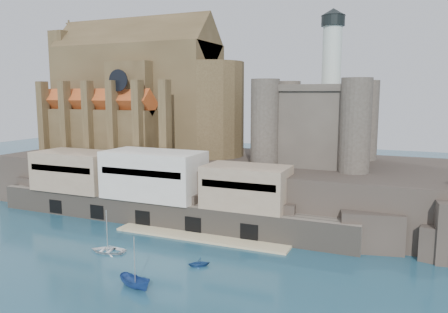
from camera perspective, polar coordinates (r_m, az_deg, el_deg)
The scene contains 8 objects.
ground at distance 59.13m, azimuth -13.07°, elevation -15.28°, with size 300.00×300.00×0.00m, color navy.
promontory at distance 90.93m, azimuth 1.56°, elevation -3.48°, with size 100.00×36.00×10.00m.
quay at distance 80.96m, azimuth -9.37°, elevation -4.23°, with size 70.00×12.00×13.05m.
church at distance 102.44m, azimuth -10.51°, elevation 7.40°, with size 47.00×25.93×30.51m.
castle_keep at distance 86.22m, azimuth 12.16°, elevation 4.68°, with size 21.20×21.20×29.30m.
boat_2 at distance 56.43m, azimuth -11.50°, elevation -16.41°, with size 1.84×1.89×4.90m, color navy.
boat_6 at distance 68.74m, azimuth -14.94°, elevation -11.94°, with size 3.86×1.12×5.41m, color white.
boat_7 at distance 61.55m, azimuth -3.30°, elevation -14.10°, with size 2.54×1.55×2.95m, color #234D8B.
Camera 1 is at (32.70, -43.37, 23.38)m, focal length 35.00 mm.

